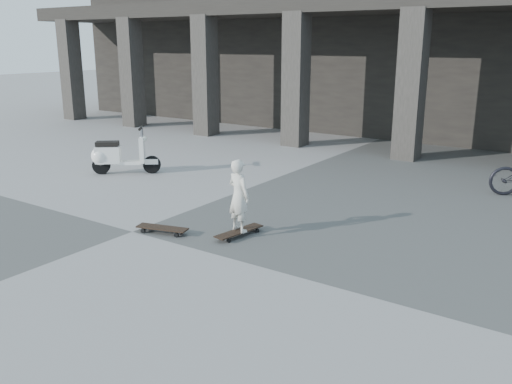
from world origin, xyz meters
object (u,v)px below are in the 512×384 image
Objects in this scene: child at (239,196)px; scooter at (114,155)px; skateboard_spare at (162,229)px; longboard at (239,232)px.

scooter is (-5.13, 1.85, -0.24)m from child.
longboard is at bearing 13.02° from skateboard_spare.
scooter is at bearing -6.67° from child.
longboard is 0.80× the size of child.
longboard is 0.71× the size of scooter.
longboard is 1.31m from skateboard_spare.
child reaches higher than scooter.
child reaches higher than longboard.
scooter is (-3.97, 2.47, 0.38)m from skateboard_spare.
skateboard_spare is 0.76× the size of child.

